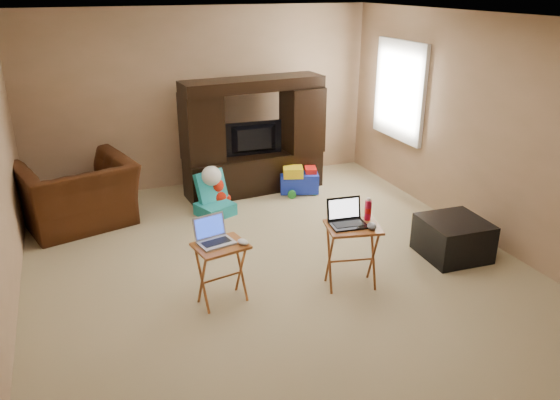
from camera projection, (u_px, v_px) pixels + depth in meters
name	position (u px, v px, depth m)	size (l,w,h in m)	color
floor	(273.00, 263.00, 5.84)	(5.50, 5.50, 0.00)	#C2B286
ceiling	(272.00, 17.00, 4.90)	(5.50, 5.50, 0.00)	silver
wall_back	(204.00, 98.00, 7.74)	(5.00, 5.00, 0.00)	tan
wall_front	(451.00, 286.00, 3.00)	(5.00, 5.00, 0.00)	tan
wall_right	(477.00, 127.00, 6.22)	(5.50, 5.50, 0.00)	tan
window_pane	(401.00, 90.00, 7.49)	(1.20, 1.20, 0.00)	white
window_frame	(399.00, 91.00, 7.49)	(0.06, 1.14, 1.34)	white
entertainment_center	(254.00, 136.00, 7.54)	(1.96, 0.49, 1.60)	black
television	(255.00, 140.00, 7.52)	(0.81, 0.11, 0.47)	black
recliner	(78.00, 194.00, 6.59)	(1.25, 1.09, 0.81)	#42210E
child_rocker	(215.00, 195.00, 6.93)	(0.41, 0.47, 0.55)	teal
plush_toy	(216.00, 193.00, 7.15)	(0.38, 0.32, 0.43)	red
push_toy	(299.00, 179.00, 7.67)	(0.54, 0.39, 0.41)	#182EC4
ottoman	(453.00, 238.00, 5.92)	(0.65, 0.65, 0.42)	black
tray_table_left	(222.00, 274.00, 5.03)	(0.46, 0.37, 0.59)	#A05526
tray_table_right	(351.00, 256.00, 5.28)	(0.50, 0.40, 0.65)	brown
laptop_left	(216.00, 232.00, 4.89)	(0.31, 0.26, 0.24)	#A4A4A8
laptop_right	(349.00, 214.00, 5.12)	(0.34, 0.28, 0.24)	black
mouse_left	(243.00, 242.00, 4.91)	(0.08, 0.12, 0.05)	silver
mouse_right	(372.00, 226.00, 5.09)	(0.08, 0.13, 0.05)	#434449
water_bottle	(368.00, 210.00, 5.26)	(0.06, 0.06, 0.20)	#B60B29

